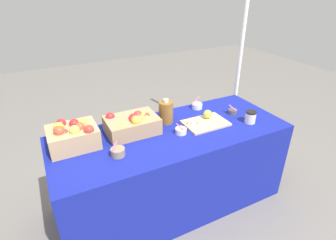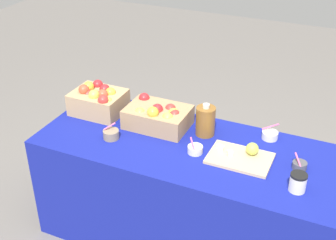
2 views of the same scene
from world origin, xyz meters
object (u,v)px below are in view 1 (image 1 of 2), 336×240
(sample_bowl_near, at_px, (232,111))
(sample_bowl_mid, at_px, (197,106))
(tent_pole, at_px, (241,50))
(cider_jug, at_px, (166,112))
(cutting_board_front, at_px, (206,121))
(apple_crate_left, at_px, (73,135))
(sample_bowl_extra, at_px, (181,131))
(coffee_cup, at_px, (250,117))
(apple_crate_middle, at_px, (133,124))
(sample_bowl_far, at_px, (118,152))

(sample_bowl_near, xyz_separation_m, sample_bowl_mid, (-0.22, 0.24, 0.00))
(tent_pole, bearing_deg, cider_jug, -157.71)
(cutting_board_front, bearing_deg, apple_crate_left, 172.44)
(sample_bowl_near, relative_size, cider_jug, 0.43)
(sample_bowl_extra, bearing_deg, coffee_cup, -9.92)
(apple_crate_left, height_order, sample_bowl_mid, apple_crate_left)
(sample_bowl_mid, xyz_separation_m, sample_bowl_extra, (-0.36, -0.34, -0.00))
(cider_jug, bearing_deg, sample_bowl_extra, -84.86)
(cutting_board_front, height_order, sample_bowl_near, cutting_board_front)
(apple_crate_middle, relative_size, sample_bowl_near, 4.40)
(sample_bowl_far, xyz_separation_m, coffee_cup, (1.14, -0.04, 0.02))
(cutting_board_front, xyz_separation_m, cider_jug, (-0.29, 0.17, 0.08))
(apple_crate_left, height_order, cider_jug, cider_jug)
(sample_bowl_mid, bearing_deg, apple_crate_left, -172.63)
(sample_bowl_far, xyz_separation_m, tent_pole, (1.68, 0.76, 0.36))
(apple_crate_middle, xyz_separation_m, tent_pole, (1.47, 0.51, 0.31))
(sample_bowl_extra, distance_m, tent_pole, 1.39)
(sample_bowl_near, bearing_deg, sample_bowl_mid, 132.62)
(apple_crate_middle, bearing_deg, cutting_board_front, -12.76)
(tent_pole, bearing_deg, sample_bowl_extra, -148.59)
(apple_crate_left, xyz_separation_m, sample_bowl_near, (1.36, -0.10, -0.07))
(cider_jug, relative_size, coffee_cup, 2.06)
(apple_crate_left, distance_m, cider_jug, 0.76)
(sample_bowl_near, bearing_deg, apple_crate_left, 175.99)
(sample_bowl_mid, distance_m, cider_jug, 0.41)
(sample_bowl_extra, bearing_deg, cider_jug, 95.14)
(coffee_cup, distance_m, tent_pole, 1.02)
(apple_crate_middle, height_order, cutting_board_front, apple_crate_middle)
(sample_bowl_far, height_order, coffee_cup, coffee_cup)
(apple_crate_left, relative_size, coffee_cup, 3.33)
(apple_crate_left, height_order, apple_crate_middle, apple_crate_left)
(tent_pole, bearing_deg, sample_bowl_mid, -155.13)
(sample_bowl_far, distance_m, tent_pole, 1.88)
(sample_bowl_far, relative_size, tent_pole, 0.04)
(cutting_board_front, xyz_separation_m, sample_bowl_mid, (0.10, 0.29, 0.01))
(sample_bowl_mid, height_order, coffee_cup, coffee_cup)
(apple_crate_left, height_order, cutting_board_front, apple_crate_left)
(cutting_board_front, distance_m, sample_bowl_mid, 0.30)
(sample_bowl_extra, height_order, tent_pole, tent_pole)
(apple_crate_middle, distance_m, sample_bowl_near, 0.92)
(sample_bowl_mid, bearing_deg, cider_jug, -163.26)
(apple_crate_middle, height_order, sample_bowl_mid, apple_crate_middle)
(apple_crate_left, bearing_deg, sample_bowl_mid, 7.37)
(cutting_board_front, xyz_separation_m, coffee_cup, (0.34, -0.16, 0.03))
(sample_bowl_near, bearing_deg, cutting_board_front, -172.33)
(coffee_cup, bearing_deg, cutting_board_front, 155.25)
(sample_bowl_mid, bearing_deg, coffee_cup, -60.95)
(apple_crate_left, distance_m, cutting_board_front, 1.05)
(cutting_board_front, relative_size, coffee_cup, 3.51)
(cutting_board_front, distance_m, sample_bowl_far, 0.81)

